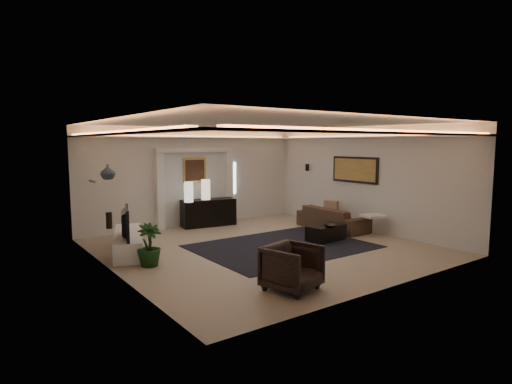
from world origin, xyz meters
TOP-DOWN VIEW (x-y plane):
  - floor at (0.00, 0.00)m, footprint 7.00×7.00m
  - ceiling at (0.00, 0.00)m, footprint 7.00×7.00m
  - wall_back at (0.00, 3.50)m, footprint 7.00×0.00m
  - wall_front at (0.00, -3.50)m, footprint 7.00×0.00m
  - wall_left at (-3.50, 0.00)m, footprint 0.00×7.00m
  - wall_right at (3.50, 0.00)m, footprint 0.00×7.00m
  - cove_soffit at (0.00, 0.00)m, footprint 7.00×7.00m
  - daylight_slit at (1.35, 3.48)m, footprint 0.25×0.03m
  - area_rug at (0.40, -0.20)m, footprint 4.00×3.00m
  - pilaster_left at (-1.15, 3.40)m, footprint 0.22×0.20m
  - pilaster_right at (1.15, 3.40)m, footprint 0.22×0.20m
  - alcove_header at (0.00, 3.40)m, footprint 2.52×0.20m
  - painting_frame at (0.00, 3.47)m, footprint 0.74×0.04m
  - painting_canvas at (0.00, 3.44)m, footprint 0.62×0.02m
  - art_panel_frame at (3.47, 0.30)m, footprint 0.04×1.64m
  - art_panel_gold at (3.44, 0.30)m, footprint 0.02×1.50m
  - wall_sconce at (3.38, 2.20)m, footprint 0.12×0.12m
  - wall_niche at (-3.44, 1.40)m, footprint 0.10×0.55m
  - console at (0.23, 3.06)m, footprint 1.66×0.71m
  - lamp_left at (-0.53, 2.83)m, footprint 0.26×0.26m
  - lamp_right at (0.15, 3.07)m, footprint 0.27×0.27m
  - media_ledge at (-2.76, 1.45)m, footprint 1.32×2.38m
  - tv at (-3.05, 0.97)m, footprint 1.15×0.50m
  - figurine at (-2.95, 2.18)m, footprint 0.18×0.18m
  - ginger_jar at (-3.15, 1.43)m, footprint 0.41×0.41m
  - plant at (-2.78, 0.11)m, footprint 0.51×0.51m
  - sofa at (2.87, 0.56)m, footprint 2.20×0.89m
  - throw_blanket at (3.05, -0.74)m, footprint 0.65×0.56m
  - throw_pillow at (3.15, 0.89)m, footprint 0.26×0.44m
  - coffee_table at (1.70, -0.35)m, footprint 1.06×0.65m
  - bowl at (1.58, -0.63)m, footprint 0.43×0.43m
  - magazine at (1.69, -0.53)m, footprint 0.27×0.21m
  - armchair at (-1.37, -2.61)m, footprint 1.02×1.03m

SIDE VIEW (x-z plane):
  - floor at x=0.00m, z-range 0.00..0.00m
  - area_rug at x=0.40m, z-range 0.00..0.01m
  - coffee_table at x=1.70m, z-range 0.02..0.39m
  - media_ledge at x=-2.76m, z-range 0.01..0.44m
  - sofa at x=2.87m, z-range 0.00..0.64m
  - armchair at x=-1.37m, z-range 0.00..0.77m
  - console at x=0.23m, z-range 0.00..0.80m
  - magazine at x=1.69m, z-range 0.41..0.44m
  - plant at x=-2.78m, z-range 0.00..0.86m
  - bowl at x=1.58m, z-range 0.41..0.49m
  - throw_blanket at x=3.05m, z-range 0.52..0.58m
  - throw_pillow at x=3.15m, z-range 0.34..0.76m
  - figurine at x=-2.95m, z-range 0.45..0.83m
  - tv at x=-3.05m, z-range 0.45..1.11m
  - lamp_left at x=-0.53m, z-range 0.81..1.37m
  - lamp_right at x=0.15m, z-range 0.80..1.38m
  - pilaster_left at x=-1.15m, z-range 0.00..2.20m
  - pilaster_right at x=1.15m, z-range 0.00..2.20m
  - daylight_slit at x=1.35m, z-range 0.85..1.85m
  - wall_back at x=0.00m, z-range -2.05..4.95m
  - wall_front at x=0.00m, z-range -2.05..4.95m
  - wall_left at x=-3.50m, z-range -2.05..4.95m
  - wall_right at x=3.50m, z-range -2.05..4.95m
  - painting_frame at x=0.00m, z-range 1.28..2.02m
  - painting_canvas at x=0.00m, z-range 1.34..1.96m
  - wall_niche at x=-3.44m, z-range 1.63..1.67m
  - wall_sconce at x=3.38m, z-range 1.57..1.79m
  - art_panel_gold at x=3.44m, z-range 1.39..2.01m
  - art_panel_frame at x=3.47m, z-range 1.33..2.07m
  - ginger_jar at x=-3.15m, z-range 1.67..2.00m
  - alcove_header at x=0.00m, z-range 2.19..2.31m
  - cove_soffit at x=0.00m, z-range 2.60..2.64m
  - ceiling at x=0.00m, z-range 2.90..2.90m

